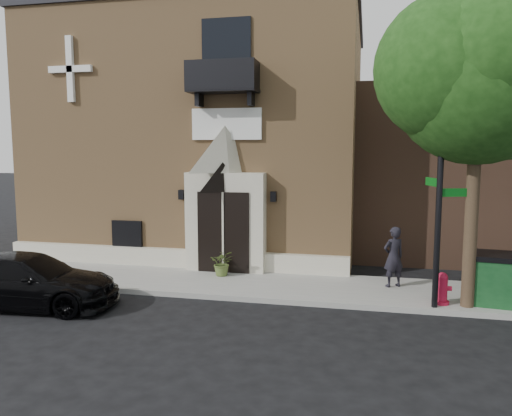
{
  "coord_description": "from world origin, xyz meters",
  "views": [
    {
      "loc": [
        3.44,
        -12.66,
        4.13
      ],
      "look_at": [
        0.18,
        2.0,
        2.33
      ],
      "focal_mm": 35.0,
      "sensor_mm": 36.0,
      "label": 1
    }
  ],
  "objects_px": {
    "street_sign": "(440,196)",
    "fire_hydrant": "(442,288)",
    "black_sedan": "(27,281)",
    "pedestrian_near": "(394,257)"
  },
  "relations": [
    {
      "from": "black_sedan",
      "to": "fire_hydrant",
      "type": "xyz_separation_m",
      "value": [
        10.55,
        2.08,
        -0.14
      ]
    },
    {
      "from": "black_sedan",
      "to": "fire_hydrant",
      "type": "height_order",
      "value": "black_sedan"
    },
    {
      "from": "black_sedan",
      "to": "fire_hydrant",
      "type": "distance_m",
      "value": 10.76
    },
    {
      "from": "street_sign",
      "to": "fire_hydrant",
      "type": "distance_m",
      "value": 2.44
    },
    {
      "from": "black_sedan",
      "to": "street_sign",
      "type": "bearing_deg",
      "value": -85.8
    },
    {
      "from": "black_sedan",
      "to": "pedestrian_near",
      "type": "xyz_separation_m",
      "value": [
        9.4,
        3.48,
        0.33
      ]
    },
    {
      "from": "street_sign",
      "to": "fire_hydrant",
      "type": "height_order",
      "value": "street_sign"
    },
    {
      "from": "fire_hydrant",
      "to": "pedestrian_near",
      "type": "height_order",
      "value": "pedestrian_near"
    },
    {
      "from": "black_sedan",
      "to": "fire_hydrant",
      "type": "bearing_deg",
      "value": -84.53
    },
    {
      "from": "black_sedan",
      "to": "fire_hydrant",
      "type": "relative_size",
      "value": 5.77
    }
  ]
}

